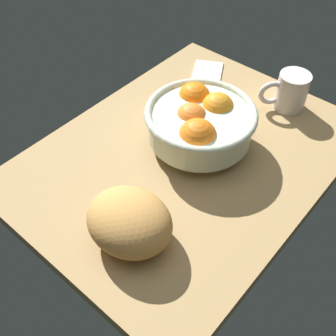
% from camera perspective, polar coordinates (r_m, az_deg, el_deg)
% --- Properties ---
extents(ground_plane, '(0.71, 0.53, 0.03)m').
position_cam_1_polar(ground_plane, '(0.89, 2.63, 1.36)').
color(ground_plane, '#A68554').
extents(fruit_bowl, '(0.23, 0.23, 0.11)m').
position_cam_1_polar(fruit_bowl, '(0.86, 4.37, 6.38)').
color(fruit_bowl, silver).
rests_on(fruit_bowl, ground).
extents(bread_loaf, '(0.14, 0.16, 0.09)m').
position_cam_1_polar(bread_loaf, '(0.71, -5.29, -7.30)').
color(bread_loaf, '#CB8F49').
rests_on(bread_loaf, ground).
extents(napkin_folded, '(0.15, 0.13, 0.01)m').
position_cam_1_polar(napkin_folded, '(1.09, 5.30, 12.53)').
color(napkin_folded, silver).
rests_on(napkin_folded, ground).
extents(mug, '(0.10, 0.09, 0.09)m').
position_cam_1_polar(mug, '(1.01, 16.32, 9.99)').
color(mug, silver).
rests_on(mug, ground).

